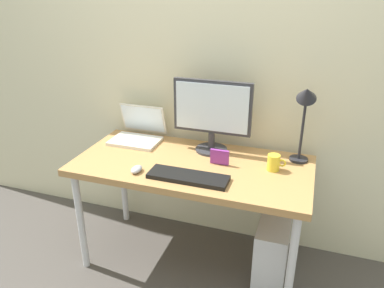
{
  "coord_description": "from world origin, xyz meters",
  "views": [
    {
      "loc": [
        0.63,
        -1.86,
        1.7
      ],
      "look_at": [
        0.0,
        0.0,
        0.84
      ],
      "focal_mm": 34.7,
      "sensor_mm": 36.0,
      "label": 1
    }
  ],
  "objects_px": {
    "desk": "(192,172)",
    "mouse": "(137,169)",
    "photo_frame": "(220,157)",
    "desk_lamp": "(305,106)",
    "laptop": "(139,131)",
    "keyboard": "(188,177)",
    "coffee_mug": "(274,163)",
    "computer_tower": "(272,252)",
    "monitor": "(212,112)"
  },
  "relations": [
    {
      "from": "photo_frame",
      "to": "desk_lamp",
      "type": "bearing_deg",
      "value": 21.67
    },
    {
      "from": "monitor",
      "to": "coffee_mug",
      "type": "xyz_separation_m",
      "value": [
        0.41,
        -0.14,
        -0.21
      ]
    },
    {
      "from": "desk",
      "to": "computer_tower",
      "type": "xyz_separation_m",
      "value": [
        0.51,
        -0.02,
        -0.44
      ]
    },
    {
      "from": "desk",
      "to": "coffee_mug",
      "type": "height_order",
      "value": "coffee_mug"
    },
    {
      "from": "coffee_mug",
      "to": "mouse",
      "type": "bearing_deg",
      "value": -159.48
    },
    {
      "from": "desk",
      "to": "mouse",
      "type": "relative_size",
      "value": 15.43
    },
    {
      "from": "computer_tower",
      "to": "mouse",
      "type": "bearing_deg",
      "value": -166.26
    },
    {
      "from": "photo_frame",
      "to": "laptop",
      "type": "bearing_deg",
      "value": 162.63
    },
    {
      "from": "laptop",
      "to": "desk",
      "type": "bearing_deg",
      "value": -26.02
    },
    {
      "from": "monitor",
      "to": "photo_frame",
      "type": "height_order",
      "value": "monitor"
    },
    {
      "from": "desk_lamp",
      "to": "photo_frame",
      "type": "height_order",
      "value": "desk_lamp"
    },
    {
      "from": "desk",
      "to": "coffee_mug",
      "type": "bearing_deg",
      "value": 7.25
    },
    {
      "from": "laptop",
      "to": "mouse",
      "type": "height_order",
      "value": "laptop"
    },
    {
      "from": "keyboard",
      "to": "mouse",
      "type": "height_order",
      "value": "mouse"
    },
    {
      "from": "desk_lamp",
      "to": "mouse",
      "type": "distance_m",
      "value": 1.0
    },
    {
      "from": "mouse",
      "to": "keyboard",
      "type": "bearing_deg",
      "value": 3.34
    },
    {
      "from": "laptop",
      "to": "keyboard",
      "type": "xyz_separation_m",
      "value": [
        0.5,
        -0.42,
        -0.05
      ]
    },
    {
      "from": "desk_lamp",
      "to": "mouse",
      "type": "height_order",
      "value": "desk_lamp"
    },
    {
      "from": "monitor",
      "to": "keyboard",
      "type": "distance_m",
      "value": 0.46
    },
    {
      "from": "coffee_mug",
      "to": "computer_tower",
      "type": "distance_m",
      "value": 0.56
    },
    {
      "from": "keyboard",
      "to": "desk_lamp",
      "type": "bearing_deg",
      "value": 35.75
    },
    {
      "from": "mouse",
      "to": "computer_tower",
      "type": "bearing_deg",
      "value": 13.74
    },
    {
      "from": "photo_frame",
      "to": "computer_tower",
      "type": "bearing_deg",
      "value": -8.47
    },
    {
      "from": "desk",
      "to": "mouse",
      "type": "bearing_deg",
      "value": -140.51
    },
    {
      "from": "desk",
      "to": "coffee_mug",
      "type": "relative_size",
      "value": 13.13
    },
    {
      "from": "mouse",
      "to": "desk",
      "type": "bearing_deg",
      "value": 39.49
    },
    {
      "from": "laptop",
      "to": "keyboard",
      "type": "bearing_deg",
      "value": -39.88
    },
    {
      "from": "laptop",
      "to": "photo_frame",
      "type": "height_order",
      "value": "laptop"
    },
    {
      "from": "desk",
      "to": "keyboard",
      "type": "relative_size",
      "value": 3.16
    },
    {
      "from": "desk_lamp",
      "to": "keyboard",
      "type": "xyz_separation_m",
      "value": [
        -0.55,
        -0.4,
        -0.34
      ]
    },
    {
      "from": "coffee_mug",
      "to": "computer_tower",
      "type": "relative_size",
      "value": 0.25
    },
    {
      "from": "desk_lamp",
      "to": "coffee_mug",
      "type": "relative_size",
      "value": 4.6
    },
    {
      "from": "desk_lamp",
      "to": "photo_frame",
      "type": "distance_m",
      "value": 0.56
    },
    {
      "from": "desk",
      "to": "laptop",
      "type": "distance_m",
      "value": 0.52
    },
    {
      "from": "desk",
      "to": "desk_lamp",
      "type": "bearing_deg",
      "value": 18.83
    },
    {
      "from": "desk",
      "to": "computer_tower",
      "type": "height_order",
      "value": "desk"
    },
    {
      "from": "coffee_mug",
      "to": "photo_frame",
      "type": "distance_m",
      "value": 0.31
    },
    {
      "from": "desk",
      "to": "monitor",
      "type": "height_order",
      "value": "monitor"
    },
    {
      "from": "desk",
      "to": "photo_frame",
      "type": "bearing_deg",
      "value": 10.6
    },
    {
      "from": "coffee_mug",
      "to": "computer_tower",
      "type": "height_order",
      "value": "coffee_mug"
    },
    {
      "from": "desk",
      "to": "mouse",
      "type": "height_order",
      "value": "mouse"
    },
    {
      "from": "coffee_mug",
      "to": "photo_frame",
      "type": "bearing_deg",
      "value": -174.51
    },
    {
      "from": "mouse",
      "to": "coffee_mug",
      "type": "height_order",
      "value": "coffee_mug"
    },
    {
      "from": "mouse",
      "to": "coffee_mug",
      "type": "distance_m",
      "value": 0.77
    },
    {
      "from": "desk",
      "to": "keyboard",
      "type": "height_order",
      "value": "keyboard"
    },
    {
      "from": "mouse",
      "to": "photo_frame",
      "type": "relative_size",
      "value": 0.82
    },
    {
      "from": "keyboard",
      "to": "coffee_mug",
      "type": "distance_m",
      "value": 0.49
    },
    {
      "from": "desk",
      "to": "coffee_mug",
      "type": "xyz_separation_m",
      "value": [
        0.47,
        0.06,
        0.11
      ]
    },
    {
      "from": "monitor",
      "to": "computer_tower",
      "type": "distance_m",
      "value": 0.92
    },
    {
      "from": "monitor",
      "to": "mouse",
      "type": "relative_size",
      "value": 5.39
    }
  ]
}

